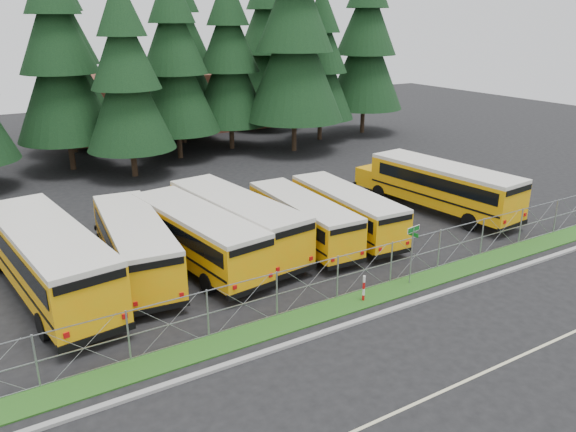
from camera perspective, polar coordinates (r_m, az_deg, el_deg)
The scene contains 25 objects.
ground at distance 25.90m, azimuth 5.48°, elevation -6.89°, with size 120.00×120.00×0.00m, color black.
curb at distance 23.76m, azimuth 9.98°, elevation -9.55°, with size 50.00×0.25×0.12m, color gray.
grass_verge at distance 24.70m, azimuth 7.85°, elevation -8.30°, with size 50.00×1.40×0.06m, color #1B4A15.
road_lane_line at distance 20.96m, azimuth 19.02°, elevation -14.93°, with size 50.00×0.12×0.01m, color beige.
chainlink_fence at distance 24.76m, azimuth 6.94°, elevation -5.69°, with size 44.00×0.10×2.00m, color #92969A, non-canonical shape.
brick_building at distance 62.39m, azimuth -12.39°, elevation 11.31°, with size 22.00×10.00×6.00m, color brown.
bus_1 at distance 26.29m, azimuth -23.31°, elevation -4.20°, with size 2.92×12.37×3.24m, color #F59907, non-canonical shape.
bus_2 at distance 27.26m, azimuth -15.36°, elevation -2.91°, with size 2.53×10.70×2.81m, color #F59907, non-canonical shape.
bus_3 at distance 27.62m, azimuth -9.57°, elevation -2.13°, with size 2.55×10.82×2.84m, color #F59907, non-canonical shape.
bus_4 at distance 29.10m, azimuth -5.66°, elevation -0.69°, with size 2.65×11.21×2.94m, color #F59907, non-canonical shape.
bus_5 at distance 29.93m, azimuth 1.16°, elevation -0.40°, with size 2.31×9.77×2.56m, color #F59907, non-canonical shape.
bus_6 at distance 31.31m, azimuth 5.59°, elevation 0.44°, with size 2.33×9.85×2.58m, color #F59907, non-canonical shape.
bus_east at distance 35.97m, azimuth 14.99°, elevation 2.77°, with size 2.72×11.54×3.02m, color #F59907, non-canonical shape.
street_sign at distance 25.55m, azimuth 12.53°, elevation -2.67°, with size 0.83×0.55×2.81m.
striped_bollard at distance 24.26m, azimuth 7.70°, elevation -7.32°, with size 0.11×0.11×1.20m, color #B20C0C.
conifer_3 at distance 46.89m, azimuth -22.20°, elevation 14.27°, with size 7.50×7.50×16.58m, color black, non-canonical shape.
conifer_4 at distance 43.36m, azimuth -16.11°, elevation 13.22°, with size 6.56×6.56×14.50m, color black, non-canonical shape.
conifer_5 at distance 48.44m, azimuth -11.46°, elevation 14.87°, with size 7.08×7.08×15.66m, color black, non-canonical shape.
conifer_6 at distance 51.51m, azimuth -5.99°, elevation 15.22°, with size 6.93×6.93×15.34m, color black, non-canonical shape.
conifer_7 at distance 50.23m, azimuth 0.67°, elevation 17.43°, with size 8.69×8.69×19.23m, color black, non-canonical shape.
conifer_8 at distance 55.36m, azimuth 3.36°, elevation 15.08°, with size 6.50×6.50×14.37m, color black, non-canonical shape.
conifer_9 at distance 59.31m, azimuth 7.91°, elevation 16.74°, with size 7.90×7.90×17.47m, color black, non-canonical shape.
conifer_11 at distance 53.23m, azimuth -21.91°, elevation 15.00°, with size 7.68×7.68×16.98m, color black, non-canonical shape.
conifer_12 at distance 54.76m, azimuth -11.03°, elevation 16.03°, with size 7.62×7.62×16.86m, color black, non-canonical shape.
conifer_13 at distance 61.23m, azimuth -2.16°, elevation 16.92°, with size 7.84×7.84×17.33m, color black, non-canonical shape.
Camera 1 is at (-14.05, -18.46, 11.51)m, focal length 35.00 mm.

